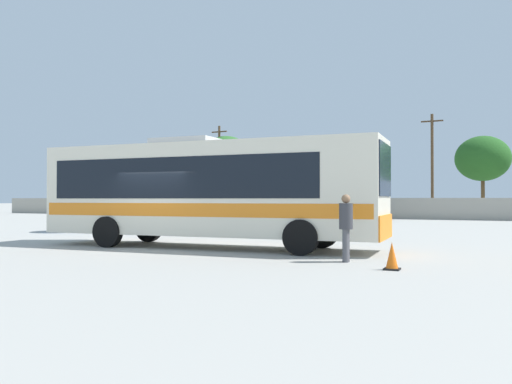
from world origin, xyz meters
TOP-DOWN VIEW (x-y plane):
  - ground_plane at (0.00, 10.00)m, footprint 300.00×300.00m
  - perimeter_wall at (0.00, 28.46)m, footprint 80.00×0.30m
  - coach_bus_cream_orange at (1.25, 0.84)m, footprint 11.72×3.05m
  - attendant_by_bus_door at (6.58, -1.19)m, footprint 0.37×0.37m
  - vendor_umbrella_near_gate_blue at (-8.47, 5.55)m, footprint 2.54×2.54m
  - parked_car_leftmost_grey at (-12.18, 24.43)m, footprint 4.33×2.00m
  - parked_car_second_dark_blue at (-6.39, 25.35)m, footprint 4.28×2.01m
  - parked_car_third_black at (0.78, 24.86)m, footprint 4.19×2.11m
  - utility_pole_near at (-15.16, 32.35)m, footprint 1.80×0.29m
  - utility_pole_far at (5.69, 31.41)m, footprint 1.80×0.24m
  - roadside_tree_left at (-14.76, 33.14)m, footprint 5.59×5.59m
  - roadside_tree_midleft at (-1.39, 33.54)m, footprint 3.61×3.61m
  - roadside_tree_midright at (9.56, 35.02)m, footprint 4.66×4.66m
  - traffic_cone_on_apron at (7.91, -2.21)m, footprint 0.36×0.36m

SIDE VIEW (x-z plane):
  - ground_plane at x=0.00m, z-range 0.00..0.00m
  - traffic_cone_on_apron at x=7.91m, z-range -0.01..0.63m
  - parked_car_leftmost_grey at x=-12.18m, z-range 0.05..1.52m
  - parked_car_third_black at x=0.78m, z-range 0.04..1.58m
  - parked_car_second_dark_blue at x=-6.39m, z-range 0.04..1.58m
  - perimeter_wall at x=0.00m, z-range 0.00..1.70m
  - attendant_by_bus_door at x=6.58m, z-range 0.11..1.86m
  - vendor_umbrella_near_gate_blue at x=-8.47m, z-range 0.74..2.97m
  - coach_bus_cream_orange at x=1.25m, z-range 0.12..3.81m
  - utility_pole_far at x=5.69m, z-range 0.18..8.97m
  - utility_pole_near at x=-15.16m, z-range 0.19..9.29m
  - roadside_tree_midleft at x=-1.39m, z-range 1.69..8.19m
  - roadside_tree_midright at x=9.56m, z-range 1.58..8.72m
  - roadside_tree_left at x=-14.76m, z-range 1.67..9.80m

